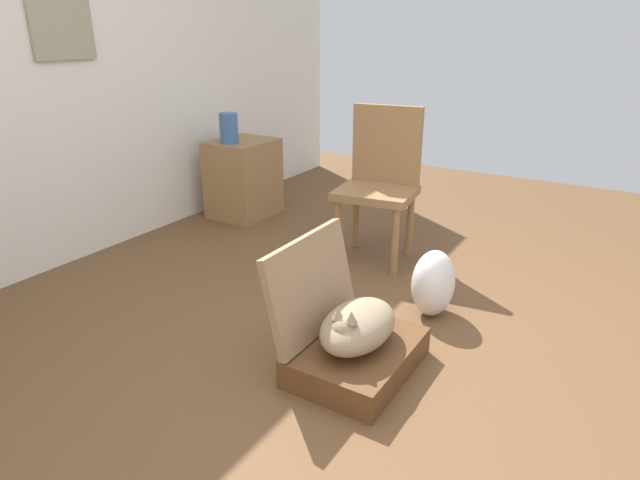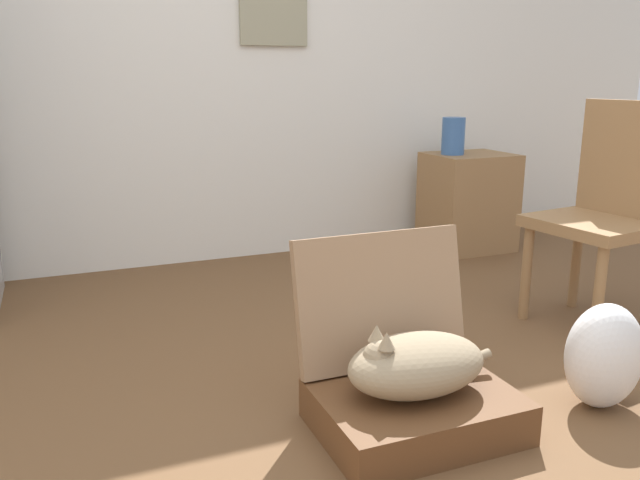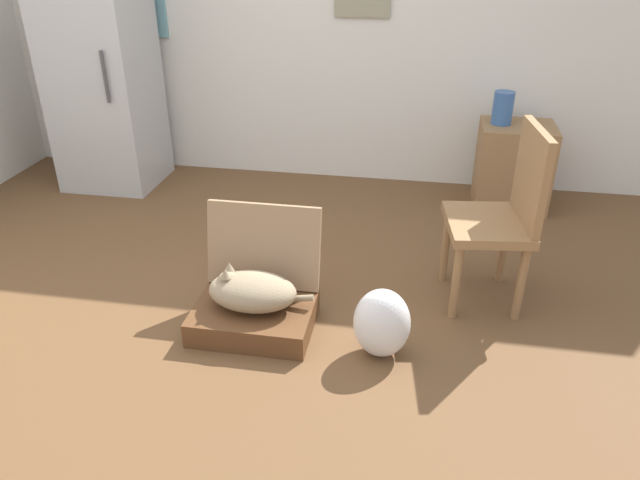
# 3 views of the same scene
# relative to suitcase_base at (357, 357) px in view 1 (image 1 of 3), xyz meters

# --- Properties ---
(ground_plane) EXTENTS (7.68, 7.68, 0.00)m
(ground_plane) POSITION_rel_suitcase_base_xyz_m (-0.08, -0.08, -0.06)
(ground_plane) COLOR brown
(ground_plane) RESTS_ON ground
(suitcase_base) EXTENTS (0.59, 0.44, 0.13)m
(suitcase_base) POSITION_rel_suitcase_base_xyz_m (0.00, 0.00, 0.00)
(suitcase_base) COLOR brown
(suitcase_base) RESTS_ON ground
(suitcase_lid) EXTENTS (0.59, 0.13, 0.44)m
(suitcase_lid) POSITION_rel_suitcase_base_xyz_m (0.00, 0.23, 0.28)
(suitcase_lid) COLOR #9B7756
(suitcase_lid) RESTS_ON suitcase_base
(cat) EXTENTS (0.52, 0.28, 0.23)m
(cat) POSITION_rel_suitcase_base_xyz_m (-0.01, 0.00, 0.16)
(cat) COLOR #998466
(cat) RESTS_ON suitcase_base
(plastic_bag_white) EXTENTS (0.27, 0.22, 0.35)m
(plastic_bag_white) POSITION_rel_suitcase_base_xyz_m (0.65, -0.10, 0.11)
(plastic_bag_white) COLOR white
(plastic_bag_white) RESTS_ON ground
(side_table) EXTENTS (0.50, 0.42, 0.60)m
(side_table) POSITION_rel_suitcase_base_xyz_m (1.41, 1.77, 0.23)
(side_table) COLOR olive
(side_table) RESTS_ON ground
(vase_tall) EXTENTS (0.14, 0.14, 0.22)m
(vase_tall) POSITION_rel_suitcase_base_xyz_m (1.29, 1.78, 0.64)
(vase_tall) COLOR #38609E
(vase_tall) RESTS_ON side_table
(chair) EXTENTS (0.46, 0.52, 0.96)m
(chair) POSITION_rel_suitcase_base_xyz_m (1.20, 0.49, 0.46)
(chair) COLOR olive
(chair) RESTS_ON ground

